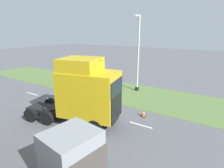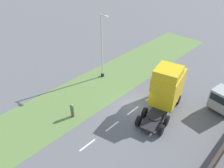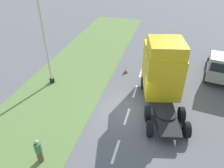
{
  "view_description": "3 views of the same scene",
  "coord_description": "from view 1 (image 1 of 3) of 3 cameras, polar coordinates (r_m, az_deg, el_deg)",
  "views": [
    {
      "loc": [
        11.46,
        10.59,
        6.67
      ],
      "look_at": [
        -2.52,
        1.58,
        1.86
      ],
      "focal_mm": 30.0,
      "sensor_mm": 36.0,
      "label": 1
    },
    {
      "loc": [
        10.52,
        -15.03,
        15.27
      ],
      "look_at": [
        -2.28,
        -1.53,
        2.75
      ],
      "focal_mm": 35.0,
      "sensor_mm": 36.0,
      "label": 2
    },
    {
      "loc": [
        2.06,
        -12.24,
        10.42
      ],
      "look_at": [
        -1.47,
        0.61,
        1.66
      ],
      "focal_mm": 35.0,
      "sensor_mm": 36.0,
      "label": 3
    }
  ],
  "objects": [
    {
      "name": "grass_verge",
      "position": [
        21.48,
        1.5,
        -1.95
      ],
      "size": [
        7.0,
        44.0,
        0.01
      ],
      "color": "#607F42",
      "rests_on": "ground"
    },
    {
      "name": "ground_plane",
      "position": [
        16.97,
        -9.2,
        -7.25
      ],
      "size": [
        120.0,
        120.0,
        0.0
      ],
      "primitive_type": "plane",
      "color": "slate",
      "rests_on": "ground"
    },
    {
      "name": "pedestrian",
      "position": [
        23.11,
        -13.27,
        0.93
      ],
      "size": [
        0.39,
        0.39,
        1.61
      ],
      "color": "brown",
      "rests_on": "ground"
    },
    {
      "name": "lorry_cab",
      "position": [
        13.35,
        -8.02,
        -2.52
      ],
      "size": [
        4.04,
        7.58,
        4.99
      ],
      "rotation": [
        0.0,
        0.0,
        0.22
      ],
      "color": "black",
      "rests_on": "ground"
    },
    {
      "name": "flatbed_truck",
      "position": [
        8.47,
        -10.02,
        -22.75
      ],
      "size": [
        2.95,
        5.8,
        2.63
      ],
      "rotation": [
        0.0,
        0.0,
        3.0
      ],
      "color": "#999EA3",
      "rests_on": "ground"
    },
    {
      "name": "lamp_post",
      "position": [
        20.8,
        7.91,
        7.8
      ],
      "size": [
        1.32,
        0.41,
        8.18
      ],
      "color": "black",
      "rests_on": "ground"
    },
    {
      "name": "traffic_cone_lead",
      "position": [
        15.32,
        9.56,
        -8.76
      ],
      "size": [
        0.36,
        0.36,
        0.58
      ],
      "color": "black",
      "rests_on": "ground"
    },
    {
      "name": "lane_markings",
      "position": [
        17.41,
        -10.93,
        -6.71
      ],
      "size": [
        0.16,
        14.6,
        0.0
      ],
      "color": "white",
      "rests_on": "ground"
    }
  ]
}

